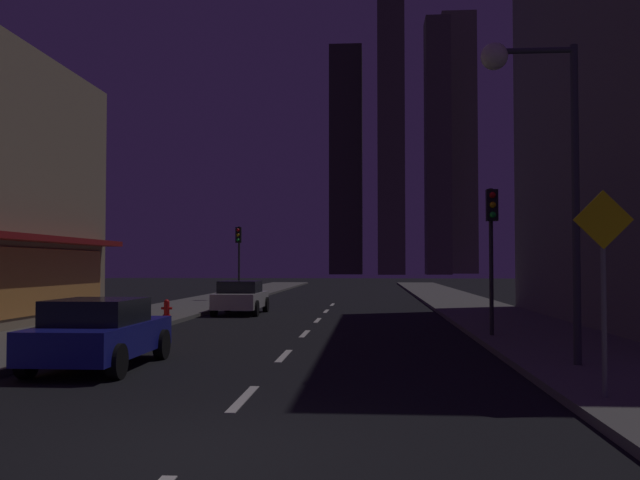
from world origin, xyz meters
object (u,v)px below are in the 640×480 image
pedestrian_crossing_sign (604,274)px  car_parked_far (241,297)px  traffic_light_far_left (239,247)px  car_parked_near (100,333)px  fire_hydrant_far_left (167,308)px  traffic_light_near_right (492,228)px  street_lamp_right (534,123)px

pedestrian_crossing_sign → car_parked_far: bearing=115.8°
traffic_light_far_left → car_parked_far: bearing=-78.5°
traffic_light_far_left → car_parked_near: bearing=-85.7°
car_parked_far → traffic_light_far_left: size_ratio=1.01×
car_parked_far → fire_hydrant_far_left: bearing=-124.8°
fire_hydrant_far_left → traffic_light_far_left: (0.40, 12.64, 2.74)m
fire_hydrant_far_left → traffic_light_near_right: size_ratio=0.16×
fire_hydrant_far_left → pedestrian_crossing_sign: pedestrian_crossing_sign is taller
fire_hydrant_far_left → street_lamp_right: 17.27m
street_lamp_right → fire_hydrant_far_left: bearing=132.7°
street_lamp_right → pedestrian_crossing_sign: bearing=-86.4°
traffic_light_far_left → fire_hydrant_far_left: bearing=-91.8°
traffic_light_near_right → pedestrian_crossing_sign: bearing=-89.4°
street_lamp_right → car_parked_near: bearing=-178.8°
car_parked_near → fire_hydrant_far_left: (-2.30, 12.43, -0.29)m
fire_hydrant_far_left → traffic_light_near_right: 13.44m
fire_hydrant_far_left → traffic_light_far_left: 12.94m
fire_hydrant_far_left → pedestrian_crossing_sign: size_ratio=0.21×
traffic_light_near_right → street_lamp_right: bearing=-91.2°
fire_hydrant_far_left → traffic_light_far_left: bearing=88.2°
car_parked_far → pedestrian_crossing_sign: (9.20, -19.01, 1.28)m
traffic_light_near_right → car_parked_near: bearing=-147.2°
car_parked_near → traffic_light_near_right: 11.10m
traffic_light_near_right → pedestrian_crossing_sign: traffic_light_near_right is taller
car_parked_far → pedestrian_crossing_sign: 21.16m
car_parked_far → traffic_light_far_left: bearing=101.5°
traffic_light_near_right → street_lamp_right: 5.98m
car_parked_near → fire_hydrant_far_left: bearing=100.5°
car_parked_near → pedestrian_crossing_sign: bearing=-19.5°
street_lamp_right → pedestrian_crossing_sign: 4.61m
pedestrian_crossing_sign → car_parked_near: bearing=160.5°
car_parked_far → fire_hydrant_far_left: car_parked_far is taller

